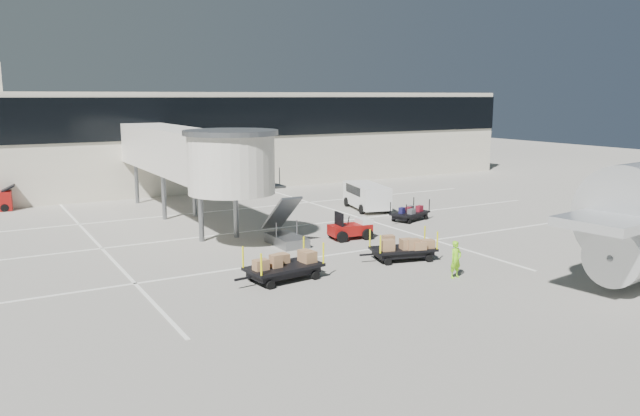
{
  "coord_description": "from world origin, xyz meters",
  "views": [
    {
      "loc": [
        -15.74,
        -23.5,
        7.71
      ],
      "look_at": [
        0.02,
        3.98,
        2.0
      ],
      "focal_mm": 35.0,
      "sensor_mm": 36.0,
      "label": 1
    }
  ],
  "objects_px": {
    "box_cart_near": "(405,248)",
    "box_cart_far": "(285,267)",
    "minivan": "(366,194)",
    "suitcase_cart": "(409,214)",
    "ground_worker": "(456,259)",
    "baggage_tug": "(351,229)"
  },
  "relations": [
    {
      "from": "baggage_tug",
      "to": "suitcase_cart",
      "type": "relative_size",
      "value": 0.74
    },
    {
      "from": "suitcase_cart",
      "to": "ground_worker",
      "type": "distance_m",
      "value": 12.44
    },
    {
      "from": "ground_worker",
      "to": "minivan",
      "type": "height_order",
      "value": "minivan"
    },
    {
      "from": "baggage_tug",
      "to": "ground_worker",
      "type": "bearing_deg",
      "value": -84.48
    },
    {
      "from": "suitcase_cart",
      "to": "box_cart_near",
      "type": "xyz_separation_m",
      "value": [
        -6.02,
        -7.44,
        0.12
      ]
    },
    {
      "from": "minivan",
      "to": "suitcase_cart",
      "type": "bearing_deg",
      "value": -75.65
    },
    {
      "from": "ground_worker",
      "to": "minivan",
      "type": "distance_m",
      "value": 16.68
    },
    {
      "from": "box_cart_near",
      "to": "ground_worker",
      "type": "bearing_deg",
      "value": -75.76
    },
    {
      "from": "box_cart_near",
      "to": "box_cart_far",
      "type": "bearing_deg",
      "value": -164.83
    },
    {
      "from": "baggage_tug",
      "to": "minivan",
      "type": "bearing_deg",
      "value": 57.31
    },
    {
      "from": "box_cart_far",
      "to": "ground_worker",
      "type": "bearing_deg",
      "value": -33.45
    },
    {
      "from": "ground_worker",
      "to": "box_cart_near",
      "type": "bearing_deg",
      "value": 85.03
    },
    {
      "from": "baggage_tug",
      "to": "box_cart_far",
      "type": "height_order",
      "value": "box_cart_far"
    },
    {
      "from": "suitcase_cart",
      "to": "box_cart_far",
      "type": "relative_size",
      "value": 0.81
    },
    {
      "from": "minivan",
      "to": "box_cart_near",
      "type": "bearing_deg",
      "value": -102.8
    },
    {
      "from": "box_cart_far",
      "to": "minivan",
      "type": "relative_size",
      "value": 0.83
    },
    {
      "from": "box_cart_far",
      "to": "minivan",
      "type": "xyz_separation_m",
      "value": [
        12.44,
        12.32,
        0.45
      ]
    },
    {
      "from": "baggage_tug",
      "to": "box_cart_far",
      "type": "xyz_separation_m",
      "value": [
        -6.68,
        -5.22,
        0.04
      ]
    },
    {
      "from": "box_cart_far",
      "to": "suitcase_cart",
      "type": "bearing_deg",
      "value": 24.43
    },
    {
      "from": "box_cart_near",
      "to": "box_cart_far",
      "type": "xyz_separation_m",
      "value": [
        -6.52,
        -0.18,
        0.02
      ]
    },
    {
      "from": "box_cart_near",
      "to": "minivan",
      "type": "relative_size",
      "value": 0.77
    },
    {
      "from": "ground_worker",
      "to": "minivan",
      "type": "xyz_separation_m",
      "value": [
        5.89,
        15.6,
        0.23
      ]
    }
  ]
}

